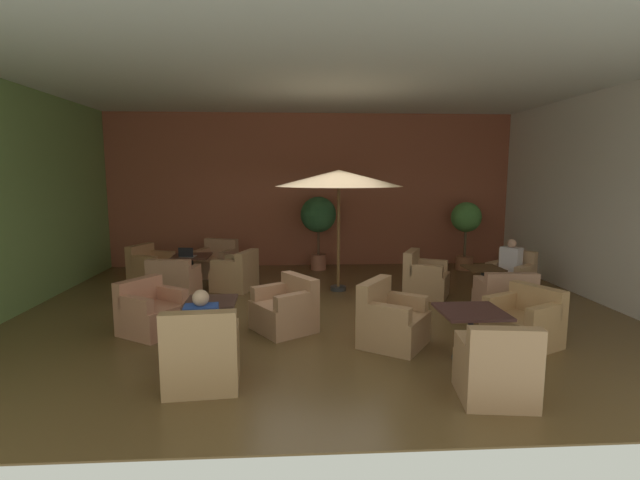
{
  "coord_description": "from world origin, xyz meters",
  "views": [
    {
      "loc": [
        -0.48,
        -7.76,
        2.34
      ],
      "look_at": [
        0.0,
        0.41,
        1.17
      ],
      "focal_mm": 26.07,
      "sensor_mm": 36.0,
      "label": 1
    }
  ],
  "objects_px": {
    "armchair_front_right_south": "(151,313)",
    "armchair_mid_center_north": "(424,280)",
    "armchair_front_right_north": "(202,358)",
    "armchair_mid_center_south": "(511,278)",
    "armchair_front_left_east": "(216,263)",
    "patio_umbrella_tall_red": "(339,179)",
    "patron_blue_shirt": "(202,322)",
    "potted_tree_mid_left": "(466,223)",
    "patron_by_window": "(511,258)",
    "cafe_table_front_right": "(211,312)",
    "cafe_table_mid_center": "(483,277)",
    "open_laptop": "(187,254)",
    "armchair_mid_center_east": "(504,301)",
    "armchair_front_left_west": "(174,284)",
    "armchair_rear_right_east": "(524,323)",
    "cafe_table_rear_right": "(471,321)",
    "armchair_rear_right_north": "(496,371)",
    "iced_drink_cup": "(187,254)",
    "armchair_front_left_north": "(236,274)",
    "armchair_front_right_east": "(286,310)",
    "armchair_front_left_south": "(151,268)",
    "potted_tree_left_corner": "(318,218)",
    "armchair_rear_right_south": "(391,322)",
    "cafe_table_front_left": "(192,262)"
  },
  "relations": [
    {
      "from": "patron_blue_shirt",
      "to": "patron_by_window",
      "type": "distance_m",
      "value": 6.46
    },
    {
      "from": "armchair_mid_center_east",
      "to": "patron_blue_shirt",
      "type": "xyz_separation_m",
      "value": [
        -4.4,
        -2.07,
        0.41
      ]
    },
    {
      "from": "armchair_front_left_east",
      "to": "armchair_mid_center_north",
      "type": "height_order",
      "value": "armchair_mid_center_north"
    },
    {
      "from": "patio_umbrella_tall_red",
      "to": "patron_blue_shirt",
      "type": "distance_m",
      "value": 4.82
    },
    {
      "from": "armchair_front_left_south",
      "to": "armchair_mid_center_south",
      "type": "distance_m",
      "value": 7.49
    },
    {
      "from": "armchair_front_left_west",
      "to": "iced_drink_cup",
      "type": "relative_size",
      "value": 8.06
    },
    {
      "from": "armchair_front_left_north",
      "to": "cafe_table_rear_right",
      "type": "xyz_separation_m",
      "value": [
        3.38,
        -3.83,
        0.19
      ]
    },
    {
      "from": "armchair_front_right_east",
      "to": "open_laptop",
      "type": "distance_m",
      "value": 3.45
    },
    {
      "from": "cafe_table_front_left",
      "to": "cafe_table_front_right",
      "type": "bearing_deg",
      "value": -74.04
    },
    {
      "from": "armchair_front_right_north",
      "to": "armchair_mid_center_south",
      "type": "bearing_deg",
      "value": 35.63
    },
    {
      "from": "cafe_table_front_right",
      "to": "armchair_front_right_south",
      "type": "height_order",
      "value": "armchair_front_right_south"
    },
    {
      "from": "armchair_front_left_west",
      "to": "armchair_front_right_north",
      "type": "height_order",
      "value": "armchair_front_right_north"
    },
    {
      "from": "armchair_front_right_north",
      "to": "potted_tree_left_corner",
      "type": "xyz_separation_m",
      "value": [
        1.63,
        6.29,
        0.94
      ]
    },
    {
      "from": "potted_tree_mid_left",
      "to": "patron_by_window",
      "type": "height_order",
      "value": "potted_tree_mid_left"
    },
    {
      "from": "armchair_front_left_north",
      "to": "cafe_table_rear_right",
      "type": "relative_size",
      "value": 1.23
    },
    {
      "from": "armchair_mid_center_east",
      "to": "open_laptop",
      "type": "distance_m",
      "value": 6.1
    },
    {
      "from": "armchair_mid_center_north",
      "to": "armchair_front_left_east",
      "type": "bearing_deg",
      "value": 154.32
    },
    {
      "from": "armchair_front_left_north",
      "to": "armchair_front_left_east",
      "type": "bearing_deg",
      "value": 114.84
    },
    {
      "from": "armchair_front_right_south",
      "to": "armchair_mid_center_north",
      "type": "bearing_deg",
      "value": 21.41
    },
    {
      "from": "cafe_table_rear_right",
      "to": "armchair_rear_right_north",
      "type": "height_order",
      "value": "armchair_rear_right_north"
    },
    {
      "from": "armchair_mid_center_south",
      "to": "potted_tree_mid_left",
      "type": "relative_size",
      "value": 0.61
    },
    {
      "from": "armchair_front_right_south",
      "to": "open_laptop",
      "type": "distance_m",
      "value": 2.78
    },
    {
      "from": "iced_drink_cup",
      "to": "armchair_rear_right_east",
      "type": "bearing_deg",
      "value": -33.94
    },
    {
      "from": "cafe_table_front_right",
      "to": "cafe_table_front_left",
      "type": "bearing_deg",
      "value": 105.96
    },
    {
      "from": "armchair_front_left_east",
      "to": "armchair_front_left_south",
      "type": "distance_m",
      "value": 1.44
    },
    {
      "from": "cafe_table_front_right",
      "to": "armchair_front_left_south",
      "type": "bearing_deg",
      "value": 116.78
    },
    {
      "from": "armchair_mid_center_east",
      "to": "armchair_front_left_east",
      "type": "bearing_deg",
      "value": 145.32
    },
    {
      "from": "armchair_rear_right_south",
      "to": "armchair_front_left_south",
      "type": "bearing_deg",
      "value": 138.2
    },
    {
      "from": "cafe_table_mid_center",
      "to": "armchair_rear_right_north",
      "type": "xyz_separation_m",
      "value": [
        -1.37,
        -3.68,
        -0.16
      ]
    },
    {
      "from": "armchair_front_left_east",
      "to": "armchair_front_left_west",
      "type": "height_order",
      "value": "armchair_front_left_east"
    },
    {
      "from": "potted_tree_mid_left",
      "to": "cafe_table_mid_center",
      "type": "bearing_deg",
      "value": -104.49
    },
    {
      "from": "armchair_mid_center_east",
      "to": "armchair_front_left_north",
      "type": "bearing_deg",
      "value": 153.66
    },
    {
      "from": "cafe_table_mid_center",
      "to": "patio_umbrella_tall_red",
      "type": "xyz_separation_m",
      "value": [
        -2.55,
        1.03,
        1.77
      ]
    },
    {
      "from": "armchair_front_right_north",
      "to": "open_laptop",
      "type": "bearing_deg",
      "value": 104.35
    },
    {
      "from": "armchair_front_left_west",
      "to": "armchair_front_right_east",
      "type": "height_order",
      "value": "armchair_front_right_east"
    },
    {
      "from": "armchair_rear_right_north",
      "to": "cafe_table_front_right",
      "type": "bearing_deg",
      "value": 152.1
    },
    {
      "from": "armchair_front_left_west",
      "to": "open_laptop",
      "type": "distance_m",
      "value": 0.96
    },
    {
      "from": "armchair_rear_right_east",
      "to": "cafe_table_mid_center",
      "type": "bearing_deg",
      "value": 82.07
    },
    {
      "from": "armchair_front_right_south",
      "to": "armchair_rear_right_south",
      "type": "relative_size",
      "value": 0.96
    },
    {
      "from": "armchair_rear_right_north",
      "to": "patio_umbrella_tall_red",
      "type": "relative_size",
      "value": 0.34
    },
    {
      "from": "armchair_front_left_north",
      "to": "open_laptop",
      "type": "height_order",
      "value": "open_laptop"
    },
    {
      "from": "armchair_front_left_south",
      "to": "armchair_rear_right_east",
      "type": "height_order",
      "value": "armchair_front_left_south"
    },
    {
      "from": "armchair_front_left_east",
      "to": "open_laptop",
      "type": "bearing_deg",
      "value": -109.65
    },
    {
      "from": "armchair_front_left_east",
      "to": "armchair_mid_center_north",
      "type": "bearing_deg",
      "value": -25.68
    },
    {
      "from": "patron_by_window",
      "to": "iced_drink_cup",
      "type": "xyz_separation_m",
      "value": [
        -6.46,
        0.85,
        0.01
      ]
    },
    {
      "from": "cafe_table_front_right",
      "to": "armchair_front_left_east",
      "type": "bearing_deg",
      "value": 98.4
    },
    {
      "from": "potted_tree_mid_left",
      "to": "patron_blue_shirt",
      "type": "bearing_deg",
      "value": -130.94
    },
    {
      "from": "armchair_front_left_north",
      "to": "armchair_rear_right_east",
      "type": "bearing_deg",
      "value": -37.78
    },
    {
      "from": "patio_umbrella_tall_red",
      "to": "patron_by_window",
      "type": "xyz_separation_m",
      "value": [
        3.36,
        -0.42,
        -1.55
      ]
    },
    {
      "from": "cafe_table_front_right",
      "to": "armchair_front_right_south",
      "type": "relative_size",
      "value": 0.64
    }
  ]
}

